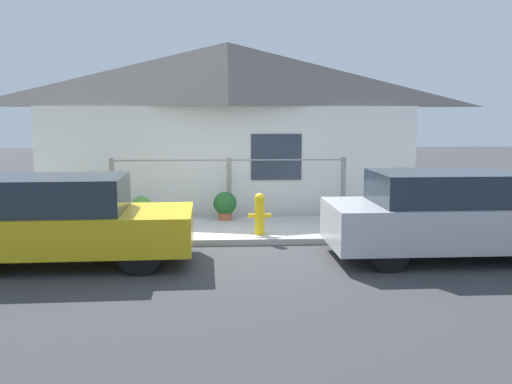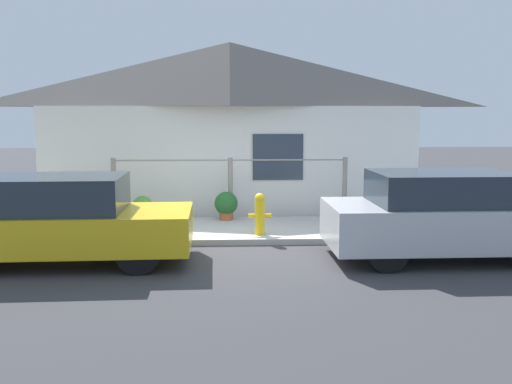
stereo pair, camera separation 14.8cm
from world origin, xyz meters
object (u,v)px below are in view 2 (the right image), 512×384
Objects in this scene: fire_hydrant at (260,213)px; potted_plant_by_fence at (143,209)px; car_right at (448,216)px; car_left at (61,220)px; potted_plant_near_hydrant at (226,205)px.

potted_plant_by_fence is at bearing 152.49° from fire_hydrant.
fire_hydrant is at bearing 152.29° from car_right.
car_left is at bearing 179.51° from car_right.
potted_plant_by_fence is (0.82, 2.67, -0.27)m from car_left.
car_left reaches higher than potted_plant_by_fence.
fire_hydrant is (-2.88, 1.48, -0.19)m from car_right.
fire_hydrant is (3.10, 1.48, -0.17)m from car_left.
potted_plant_near_hydrant is 1.06× the size of potted_plant_by_fence.
potted_plant_near_hydrant is at bearing 139.28° from car_right.
potted_plant_near_hydrant is at bearing 112.67° from fire_hydrant.
potted_plant_near_hydrant is (2.48, 2.95, -0.25)m from car_left.
car_left is 2.80m from potted_plant_by_fence.
car_right reaches higher than fire_hydrant.
potted_plant_by_fence is (-2.28, 1.19, -0.10)m from fire_hydrant.
car_left reaches higher than fire_hydrant.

